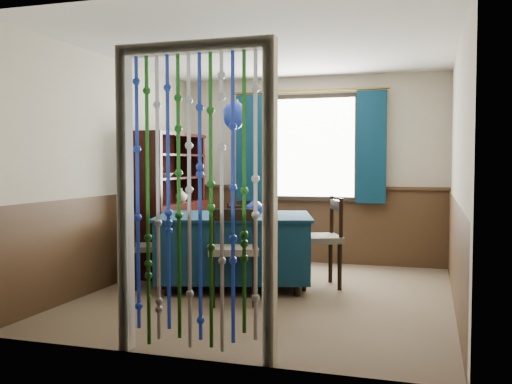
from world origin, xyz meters
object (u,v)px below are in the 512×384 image
(dining_table, at_px, (234,246))
(chair_right, at_px, (321,239))
(sideboard, at_px, (169,223))
(vase_sideboard, at_px, (181,194))
(bowl_shelf, at_px, (164,175))
(pendant_lamp, at_px, (234,115))
(vase_table, at_px, (255,207))
(chair_left, at_px, (146,248))
(chair_far, at_px, (239,237))
(chair_near, at_px, (233,251))

(dining_table, relative_size, chair_right, 1.92)
(chair_right, bearing_deg, sideboard, 56.57)
(dining_table, distance_m, vase_sideboard, 1.44)
(vase_sideboard, bearing_deg, dining_table, -40.62)
(sideboard, xyz_separation_m, bowl_shelf, (0.06, -0.26, 0.61))
(chair_right, bearing_deg, vase_sideboard, 49.85)
(pendant_lamp, bearing_deg, vase_table, -1.57)
(vase_table, xyz_separation_m, bowl_shelf, (-1.26, 0.40, 0.32))
(chair_left, height_order, bowl_shelf, bowl_shelf)
(chair_far, bearing_deg, chair_left, 46.23)
(bowl_shelf, bearing_deg, chair_far, 15.24)
(chair_near, bearing_deg, pendant_lamp, 87.56)
(chair_far, height_order, vase_table, vase_table)
(chair_right, bearing_deg, vase_table, 92.21)
(dining_table, bearing_deg, chair_near, -87.70)
(dining_table, bearing_deg, pendant_lamp, -177.54)
(chair_right, distance_m, sideboard, 2.01)
(chair_near, bearing_deg, sideboard, 113.76)
(dining_table, relative_size, vase_sideboard, 10.25)
(chair_far, height_order, chair_left, chair_far)
(chair_near, distance_m, vase_sideboard, 2.05)
(chair_right, bearing_deg, dining_table, 85.68)
(dining_table, relative_size, sideboard, 1.10)
(chair_left, relative_size, pendant_lamp, 1.02)
(bowl_shelf, bearing_deg, chair_near, -40.78)
(chair_near, xyz_separation_m, vase_table, (0.01, 0.68, 0.37))
(chair_near, relative_size, vase_table, 5.17)
(sideboard, bearing_deg, chair_near, -43.68)
(chair_far, bearing_deg, sideboard, -5.29)
(chair_far, xyz_separation_m, vase_sideboard, (-0.87, 0.25, 0.49))
(chair_left, bearing_deg, dining_table, 77.72)
(vase_sideboard, bearing_deg, chair_right, -16.61)
(vase_table, bearing_deg, chair_left, -166.94)
(chair_right, relative_size, vase_sideboard, 5.33)
(chair_far, bearing_deg, vase_sideboard, -19.99)
(sideboard, xyz_separation_m, pendant_lamp, (1.09, -0.65, 1.26))
(chair_right, relative_size, sideboard, 0.57)
(vase_sideboard, bearing_deg, pendant_lamp, -40.62)
(vase_table, distance_m, bowl_shelf, 1.36)
(vase_table, bearing_deg, bowl_shelf, 162.22)
(dining_table, height_order, vase_table, vase_table)
(chair_far, xyz_separation_m, vase_table, (0.40, -0.64, 0.42))
(sideboard, distance_m, bowl_shelf, 0.66)
(chair_right, height_order, vase_sideboard, vase_sideboard)
(pendant_lamp, bearing_deg, vase_sideboard, 139.38)
(sideboard, bearing_deg, chair_right, -8.04)
(dining_table, xyz_separation_m, sideboard, (-1.09, 0.65, 0.14))
(chair_far, bearing_deg, dining_table, 100.37)
(chair_left, height_order, vase_table, vase_table)
(pendant_lamp, distance_m, vase_sideboard, 1.63)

